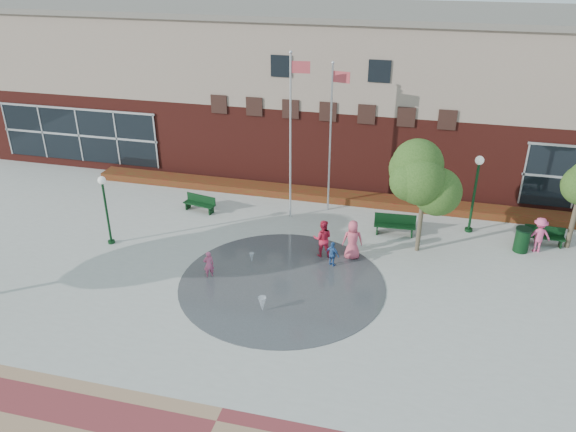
% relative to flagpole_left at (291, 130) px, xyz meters
% --- Properties ---
extents(ground, '(120.00, 120.00, 0.00)m').
position_rel_flagpole_left_xyz_m(ground, '(1.12, -9.07, -4.57)').
color(ground, '#666056').
rests_on(ground, ground).
extents(plaza_concrete, '(46.00, 18.00, 0.01)m').
position_rel_flagpole_left_xyz_m(plaza_concrete, '(1.12, -5.07, -4.56)').
color(plaza_concrete, '#A8A8A0').
rests_on(plaza_concrete, ground).
extents(splash_pad, '(8.40, 8.40, 0.01)m').
position_rel_flagpole_left_xyz_m(splash_pad, '(1.12, -6.07, -4.56)').
color(splash_pad, '#383A3D').
rests_on(splash_pad, ground).
extents(library_building, '(44.40, 10.40, 9.20)m').
position_rel_flagpole_left_xyz_m(library_building, '(1.12, 8.41, 0.08)').
color(library_building, '#591D17').
rests_on(library_building, ground).
extents(flower_bed, '(26.00, 1.20, 0.40)m').
position_rel_flagpole_left_xyz_m(flower_bed, '(1.12, 2.53, -4.57)').
color(flower_bed, maroon).
rests_on(flower_bed, ground).
extents(flagpole_left, '(0.96, 0.18, 8.20)m').
position_rel_flagpole_left_xyz_m(flagpole_left, '(0.00, 0.00, 0.00)').
color(flagpole_left, silver).
rests_on(flagpole_left, ground).
extents(flagpole_right, '(0.93, 0.24, 7.59)m').
position_rel_flagpole_left_xyz_m(flagpole_right, '(1.69, 1.27, -0.33)').
color(flagpole_right, silver).
rests_on(flagpole_right, ground).
extents(lamp_left, '(0.35, 0.35, 3.33)m').
position_rel_flagpole_left_xyz_m(lamp_left, '(-7.38, -4.72, -2.50)').
color(lamp_left, black).
rests_on(lamp_left, ground).
extents(lamp_right, '(0.41, 0.41, 3.84)m').
position_rel_flagpole_left_xyz_m(lamp_right, '(8.65, 0.55, -2.18)').
color(lamp_right, black).
rests_on(lamp_right, ground).
extents(bench_left, '(1.76, 0.81, 0.86)m').
position_rel_flagpole_left_xyz_m(bench_left, '(-4.71, -0.55, -4.29)').
color(bench_left, black).
rests_on(bench_left, ground).
extents(bench_mid, '(1.97, 0.67, 0.98)m').
position_rel_flagpole_left_xyz_m(bench_mid, '(5.20, -0.64, -4.25)').
color(bench_mid, black).
rests_on(bench_mid, ground).
extents(bench_right, '(1.76, 0.51, 0.88)m').
position_rel_flagpole_left_xyz_m(bench_right, '(11.90, -0.00, -4.28)').
color(bench_right, black).
rests_on(bench_right, ground).
extents(trash_can, '(0.70, 0.70, 1.15)m').
position_rel_flagpole_left_xyz_m(trash_can, '(10.83, -0.88, -3.98)').
color(trash_can, black).
rests_on(trash_can, ground).
extents(tree_mid, '(2.86, 2.86, 4.83)m').
position_rel_flagpole_left_xyz_m(tree_mid, '(6.33, -1.94, -1.05)').
color(tree_mid, '#463B2B').
rests_on(tree_mid, ground).
extents(water_jet_a, '(0.31, 0.31, 0.60)m').
position_rel_flagpole_left_xyz_m(water_jet_a, '(0.89, -8.11, -4.57)').
color(water_jet_a, white).
rests_on(water_jet_a, ground).
extents(water_jet_b, '(0.20, 0.20, 0.45)m').
position_rel_flagpole_left_xyz_m(water_jet_b, '(-0.56, -4.82, -4.57)').
color(water_jet_b, white).
rests_on(water_jet_b, ground).
extents(child_splash, '(0.53, 0.48, 1.20)m').
position_rel_flagpole_left_xyz_m(child_splash, '(-1.94, -6.32, -3.97)').
color(child_splash, '#CA5079').
rests_on(child_splash, ground).
extents(adult_red, '(0.94, 0.79, 1.74)m').
position_rel_flagpole_left_xyz_m(adult_red, '(2.27, -3.47, -3.70)').
color(adult_red, red).
rests_on(adult_red, ground).
extents(adult_pink, '(0.98, 0.73, 1.80)m').
position_rel_flagpole_left_xyz_m(adult_pink, '(3.57, -3.32, -3.67)').
color(adult_pink, '#D84F65').
rests_on(adult_pink, ground).
extents(child_blue, '(0.73, 0.58, 1.16)m').
position_rel_flagpole_left_xyz_m(child_blue, '(2.86, -4.22, -3.99)').
color(child_blue, '#2F5B9E').
rests_on(child_blue, ground).
extents(person_bench, '(1.19, 0.85, 1.66)m').
position_rel_flagpole_left_xyz_m(person_bench, '(11.51, -0.72, -3.74)').
color(person_bench, '#E84E86').
rests_on(person_bench, ground).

